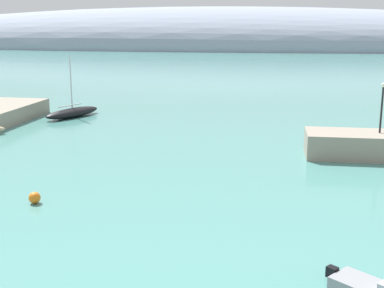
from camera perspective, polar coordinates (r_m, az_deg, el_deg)
distant_ridge at (r=230.44m, az=1.67°, el=10.53°), size 345.52×71.01×35.14m
sailboat_black_outer_mooring at (r=61.85m, az=-13.02°, el=3.42°), size 5.08×7.94×7.19m
mooring_buoy_orange at (r=32.98m, az=-16.94°, el=-5.68°), size 0.72×0.72×0.72m
harbor_lamp_post at (r=44.16m, az=20.20°, el=4.36°), size 0.36×0.36×4.07m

